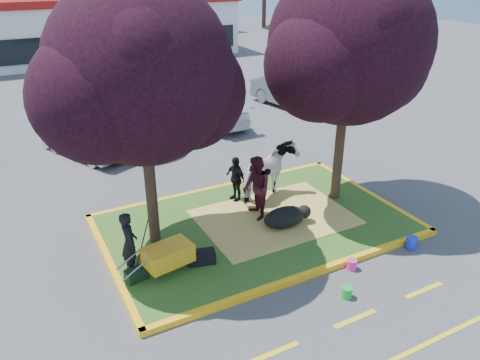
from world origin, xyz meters
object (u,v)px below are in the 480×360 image
cow (269,173)px  bucket_green (347,292)px  calf (285,217)px  bucket_pink (352,265)px  handler (129,243)px  bucket_blue (412,243)px  wheelbarrow (169,255)px  car_silver (85,139)px

cow → bucket_green: cow is taller
calf → bucket_pink: bearing=-97.7°
handler → bucket_pink: size_ratio=5.96×
calf → handler: bearing=161.4°
bucket_pink → bucket_blue: bearing=0.0°
calf → handler: 4.32m
wheelbarrow → bucket_green: bearing=-47.5°
handler → car_silver: handler is taller
calf → handler: size_ratio=0.81×
car_silver → bucket_green: bearing=82.4°
calf → bucket_green: 3.06m
bucket_blue → handler: bearing=162.0°
bucket_pink → car_silver: size_ratio=0.07×
wheelbarrow → car_silver: bearing=81.2°
car_silver → bucket_blue: bearing=96.1°
bucket_green → car_silver: 11.73m
cow → bucket_pink: size_ratio=7.70×
cow → handler: (-4.75, -1.68, -0.07)m
calf → bucket_blue: (2.46, -2.27, -0.26)m
calf → wheelbarrow: size_ratio=0.64×
calf → bucket_blue: calf is taller
wheelbarrow → calf: bearing=-1.0°
calf → bucket_pink: calf is taller
car_silver → bucket_pink: bearing=87.4°
calf → car_silver: car_silver is taller
handler → bucket_green: handler is taller
handler → bucket_pink: 5.31m
bucket_green → bucket_pink: size_ratio=1.00×
handler → bucket_green: 5.02m
handler → wheelbarrow: (0.76, -0.49, -0.27)m
calf → bucket_blue: size_ratio=3.96×
bucket_green → bucket_pink: (0.79, 0.76, -0.00)m
handler → cow: bearing=-68.9°
handler → bucket_blue: handler is taller
cow → bucket_green: 4.78m
cow → bucket_green: size_ratio=7.69×
bucket_pink → cow: bearing=90.2°
bucket_green → bucket_pink: 1.10m
wheelbarrow → bucket_blue: size_ratio=6.18×
cow → car_silver: 7.80m
cow → wheelbarrow: (-4.00, -2.17, -0.34)m
handler → car_silver: (0.57, 8.25, -0.28)m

